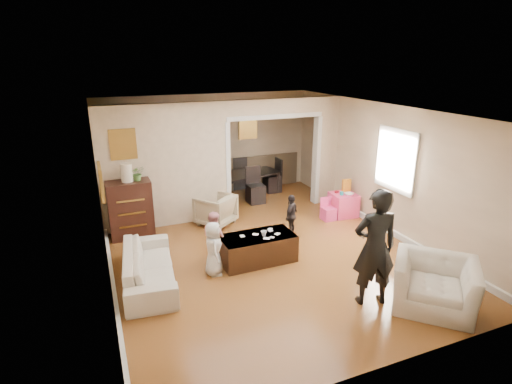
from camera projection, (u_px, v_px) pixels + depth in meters
name	position (u px, v px, depth m)	size (l,w,h in m)	color
floor	(260.00, 247.00, 7.84)	(7.00, 7.00, 0.00)	#9A5827
partition_left	(166.00, 166.00, 8.51)	(2.75, 0.18, 2.60)	beige
partition_right	(325.00, 151.00, 9.90)	(0.55, 0.18, 2.60)	beige
partition_header	(274.00, 106.00, 9.04)	(2.22, 0.18, 0.35)	beige
window_pane	(396.00, 160.00, 7.98)	(0.03, 0.95, 1.10)	white
framed_art_partition	(123.00, 144.00, 7.95)	(0.45, 0.03, 0.55)	brown
framed_art_sofa_wall	(101.00, 182.00, 5.77)	(0.03, 0.55, 0.40)	brown
framed_art_alcove	(248.00, 127.00, 10.71)	(0.45, 0.03, 0.55)	brown
sofa	(149.00, 266.00, 6.53)	(1.94, 0.76, 0.57)	beige
armchair_back	(215.00, 210.00, 8.80)	(0.71, 0.73, 0.67)	tan
armchair_front	(434.00, 284.00, 5.87)	(1.12, 0.98, 0.73)	beige
dresser	(131.00, 209.00, 8.12)	(0.85, 0.48, 1.16)	black
table_lamp	(127.00, 173.00, 7.88)	(0.22, 0.22, 0.36)	beige
potted_plant	(137.00, 173.00, 7.96)	(0.27, 0.23, 0.30)	#4C7835
coffee_table	(257.00, 248.00, 7.22)	(1.31, 0.65, 0.49)	#382311
coffee_cup	(264.00, 233.00, 7.12)	(0.10, 0.10, 0.09)	silver
play_table	(343.00, 205.00, 9.30)	(0.54, 0.54, 0.52)	#FF437E
cereal_box	(346.00, 186.00, 9.30)	(0.20, 0.07, 0.30)	yellow
cyan_cup	(342.00, 193.00, 9.13)	(0.08, 0.08, 0.08)	teal
toy_block	(337.00, 192.00, 9.28)	(0.08, 0.06, 0.05)	red
play_bowl	(349.00, 194.00, 9.13)	(0.20, 0.20, 0.05)	silver
dining_table	(246.00, 184.00, 10.68)	(1.71, 0.95, 0.60)	black
adult_person	(375.00, 248.00, 5.81)	(0.65, 0.43, 1.78)	black
child_kneel_a	(213.00, 249.00, 6.72)	(0.46, 0.30, 0.93)	silver
child_kneel_b	(214.00, 237.00, 7.16)	(0.45, 0.35, 0.93)	pink
child_toddler	(291.00, 215.00, 8.20)	(0.51, 0.21, 0.88)	black
craft_papers	(265.00, 234.00, 7.20)	(0.71, 0.47, 0.00)	white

